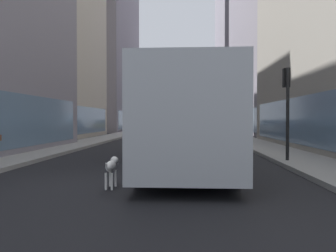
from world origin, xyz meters
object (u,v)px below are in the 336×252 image
Objects in this scene: car_red_coupe at (187,126)px; car_black_suv at (187,129)px; car_yellow_taxi at (162,125)px; car_blue_hatchback at (169,126)px; dalmatian_dog at (112,166)px; car_silver_sedan at (166,127)px; transit_bus at (187,116)px; traffic_light_near at (287,98)px; car_white_van at (200,127)px.

car_black_suv is (-0.00, -14.85, 0.00)m from car_red_coupe.
car_yellow_taxi and car_blue_hatchback have the same top height.
car_silver_sedan is at bearing 91.13° from dalmatian_dog.
dalmatian_dog is at bearing -87.26° from car_yellow_taxi.
traffic_light_near is at bearing 3.28° from transit_bus.
car_red_coupe is at bearing 90.00° from transit_bus.
traffic_light_near is at bearing -76.23° from car_silver_sedan.
car_silver_sedan reaches higher than dalmatian_dog.
car_black_suv is (-1.60, -9.55, 0.00)m from car_white_van.
transit_bus is 25.24m from car_silver_sedan.
transit_bus is 2.40× the size of car_red_coupe.
traffic_light_near is (6.10, -24.89, 1.61)m from car_silver_sedan.
dalmatian_dog is 7.42m from traffic_light_near.
car_black_suv is 4.81× the size of dalmatian_dog.
car_black_suv is at bearing -72.86° from car_silver_sedan.
car_yellow_taxi and car_silver_sedan have the same top height.
dalmatian_dog is at bearing -92.85° from car_red_coupe.
traffic_light_near reaches higher than car_red_coupe.
dalmatian_dog is (0.58, -29.47, -0.31)m from car_silver_sedan.
car_yellow_taxi is 41.77m from traffic_light_near.
car_red_coupe is (0.00, 32.18, -0.95)m from transit_bus.
traffic_light_near reaches higher than car_white_van.
transit_bus is at bearing -84.54° from car_silver_sedan.
transit_bus reaches higher than car_blue_hatchback.
car_black_suv is at bearing 102.20° from traffic_light_near.
car_blue_hatchback is (1.60, -8.95, -0.00)m from car_yellow_taxi.
traffic_light_near is at bearing 39.70° from dalmatian_dog.
car_red_coupe is at bearing -66.17° from car_yellow_taxi.
car_black_suv is 21.77m from dalmatian_dog.
car_silver_sedan is (-2.40, 7.78, -0.00)m from car_black_suv.
car_silver_sedan is 4.07× the size of dalmatian_dog.
car_black_suv is at bearing 90.00° from transit_bus.
traffic_light_near reaches higher than dalmatian_dog.
car_black_suv is 1.18× the size of car_silver_sedan.
car_blue_hatchback is 32.69m from traffic_light_near.
traffic_light_near is at bearing -79.37° from car_yellow_taxi.
car_black_suv is 1.11× the size of car_blue_hatchback.
car_white_van and car_black_suv have the same top height.
car_yellow_taxi is 0.90× the size of car_black_suv.
car_white_van is at bearing -53.56° from car_blue_hatchback.
dalmatian_dog is 0.28× the size of traffic_light_near.
car_yellow_taxi is 1.00× the size of car_blue_hatchback.
car_blue_hatchback is 36.66m from dalmatian_dog.
car_white_van is (1.60, 26.87, -0.95)m from transit_bus.
car_yellow_taxi is at bearing 95.67° from car_silver_sedan.
dalmatian_dog is (-1.82, -21.69, -0.31)m from car_black_suv.
car_red_coupe is 36.59m from dalmatian_dog.
car_blue_hatchback is at bearing 126.44° from car_white_van.
transit_bus is at bearing -93.41° from car_white_van.
car_silver_sedan is 1.15× the size of traffic_light_near.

